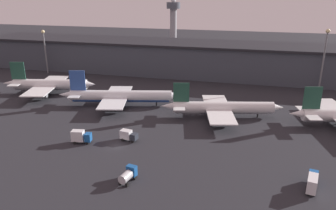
# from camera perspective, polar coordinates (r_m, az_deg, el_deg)

# --- Properties ---
(ground) EXTENTS (600.00, 600.00, 0.00)m
(ground) POSITION_cam_1_polar(r_m,az_deg,el_deg) (96.31, -8.89, -7.07)
(ground) COLOR #26262B
(terminal_building) EXTENTS (228.83, 30.02, 16.92)m
(terminal_building) POSITION_cam_1_polar(r_m,az_deg,el_deg) (176.69, 2.74, 8.21)
(terminal_building) COLOR #3D424C
(terminal_building) RESTS_ON ground
(airplane_0) EXTENTS (40.08, 33.91, 13.81)m
(airplane_0) POSITION_cam_1_polar(r_m,az_deg,el_deg) (151.10, -19.99, 3.34)
(airplane_0) COLOR white
(airplane_0) RESTS_ON ground
(airplane_1) EXTENTS (47.12, 30.55, 13.89)m
(airplane_1) POSITION_cam_1_polar(r_m,az_deg,el_deg) (127.99, -8.39, 1.51)
(airplane_1) COLOR white
(airplane_1) RESTS_ON ground
(airplane_2) EXTENTS (42.66, 31.33, 12.55)m
(airplane_2) POSITION_cam_1_polar(r_m,az_deg,el_deg) (116.34, 9.34, -0.48)
(airplane_2) COLOR white
(airplane_2) RESTS_ON ground
(service_vehicle_0) EXTENTS (5.42, 2.98, 3.24)m
(service_vehicle_0) POSITION_cam_1_polar(r_m,az_deg,el_deg) (98.35, -6.93, -5.23)
(service_vehicle_0) COLOR #282D38
(service_vehicle_0) RESTS_ON ground
(service_vehicle_1) EXTENTS (3.50, 7.79, 3.86)m
(service_vehicle_1) POSITION_cam_1_polar(r_m,az_deg,el_deg) (81.59, 23.85, -12.11)
(service_vehicle_1) COLOR #195199
(service_vehicle_1) RESTS_ON ground
(service_vehicle_2) EXTENTS (3.19, 5.40, 3.28)m
(service_vehicle_2) POSITION_cam_1_polar(r_m,az_deg,el_deg) (78.56, -7.00, -12.00)
(service_vehicle_2) COLOR #195199
(service_vehicle_2) RESTS_ON ground
(service_vehicle_3) EXTENTS (5.94, 3.21, 3.89)m
(service_vehicle_3) POSITION_cam_1_polar(r_m,az_deg,el_deg) (99.44, -14.96, -5.30)
(service_vehicle_3) COLOR #195199
(service_vehicle_3) RESTS_ON ground
(lamp_post_0) EXTENTS (1.80, 1.80, 23.03)m
(lamp_post_0) POSITION_cam_1_polar(r_m,az_deg,el_deg) (187.99, -20.69, 9.64)
(lamp_post_0) COLOR slate
(lamp_post_0) RESTS_ON ground
(lamp_post_1) EXTENTS (1.80, 1.80, 27.37)m
(lamp_post_1) POSITION_cam_1_polar(r_m,az_deg,el_deg) (156.53, 25.59, 8.16)
(lamp_post_1) COLOR slate
(lamp_post_1) RESTS_ON ground
(control_tower) EXTENTS (9.00, 9.00, 38.11)m
(control_tower) POSITION_cam_1_polar(r_m,az_deg,el_deg) (224.62, 0.94, 14.16)
(control_tower) COLOR #99999E
(control_tower) RESTS_ON ground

